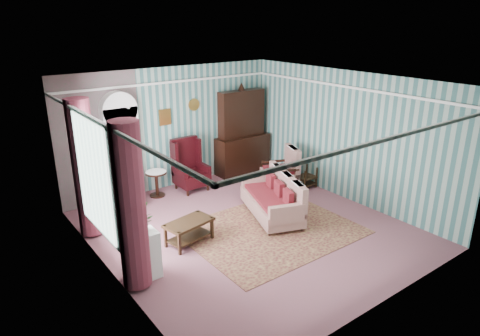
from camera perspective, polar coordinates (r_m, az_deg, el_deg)
floor at (r=8.58m, az=1.17°, el=-8.12°), size 6.00×6.00×0.00m
room_shell at (r=7.64m, az=-3.20°, el=4.51°), size 5.53×6.02×2.91m
bookcase at (r=9.86m, az=-15.35°, el=1.95°), size 0.80×0.28×2.24m
dresser_hutch at (r=11.27m, az=0.35°, el=5.17°), size 1.50×0.56×2.36m
wingback_left at (r=9.59m, az=-15.59°, el=-1.71°), size 0.76×0.80×1.25m
wingback_right at (r=10.28m, az=-6.55°, el=0.37°), size 0.76×0.80×1.25m
seated_woman at (r=9.60m, az=-15.57°, el=-1.90°), size 0.44×0.40×1.18m
round_side_table at (r=10.15m, az=-11.04°, el=-2.09°), size 0.50×0.50×0.60m
nest_table at (r=10.60m, az=8.76°, el=-1.18°), size 0.45×0.38×0.54m
plant_stand at (r=7.10m, az=-13.03°, el=-11.37°), size 0.55×0.35×0.80m
rug at (r=8.54m, az=4.03°, el=-8.26°), size 3.20×2.60×0.01m
sofa at (r=8.91m, az=4.24°, el=-3.13°), size 1.49×2.03×1.11m
floral_armchair at (r=10.37m, az=5.33°, el=-0.18°), size 1.10×1.10×0.99m
coffee_table at (r=8.05m, az=-6.79°, el=-8.48°), size 0.97×0.64×0.44m
potted_plant_a at (r=6.68m, az=-13.20°, el=-7.37°), size 0.46×0.42×0.44m
potted_plant_b at (r=6.94m, az=-12.98°, el=-6.24°), size 0.28×0.24×0.46m
potted_plant_c at (r=6.85m, az=-13.83°, el=-7.18°), size 0.22×0.22×0.34m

